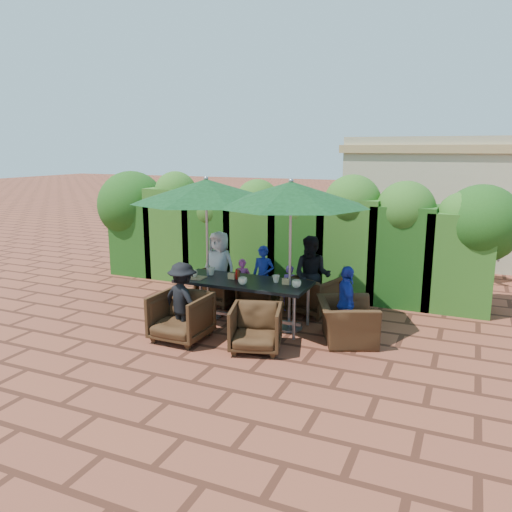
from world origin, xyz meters
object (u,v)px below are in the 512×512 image
at_px(chair_near_left, 181,314).
at_px(chair_near_right, 256,326).
at_px(umbrella_right, 291,194).
at_px(chair_end_right, 347,315).
at_px(chair_far_right, 314,293).
at_px(umbrella_left, 206,191).
at_px(dining_table, 243,285).
at_px(chair_far_left, 221,284).
at_px(chair_far_mid, 258,290).

xyz_separation_m(chair_near_left, chair_near_right, (1.22, 0.09, -0.04)).
bearing_deg(umbrella_right, chair_end_right, -9.04).
xyz_separation_m(chair_far_right, chair_near_right, (-0.29, -1.95, -0.01)).
bearing_deg(umbrella_left, umbrella_right, -0.20).
bearing_deg(chair_near_right, dining_table, 107.57).
xyz_separation_m(dining_table, chair_end_right, (1.78, -0.08, -0.25)).
relative_size(chair_far_left, chair_end_right, 0.78).
height_order(umbrella_left, chair_far_mid, umbrella_left).
distance_m(chair_far_left, chair_far_mid, 0.77).
relative_size(dining_table, chair_near_left, 2.75).
distance_m(chair_far_mid, chair_near_left, 1.96).
xyz_separation_m(chair_far_mid, chair_near_right, (0.75, -1.82, 0.03)).
xyz_separation_m(umbrella_right, chair_far_mid, (-0.89, 0.77, -1.87)).
bearing_deg(dining_table, umbrella_right, 5.31).
xyz_separation_m(dining_table, umbrella_left, (-0.72, 0.08, 1.54)).
bearing_deg(chair_far_mid, chair_far_right, 179.58).
height_order(dining_table, chair_far_mid, dining_table).
height_order(umbrella_right, chair_near_left, umbrella_right).
xyz_separation_m(chair_far_right, chair_near_left, (-1.51, -2.03, 0.03)).
distance_m(umbrella_left, chair_far_left, 2.00).
relative_size(umbrella_right, chair_near_left, 3.06).
bearing_deg(chair_far_left, umbrella_right, 165.71).
relative_size(dining_table, chair_far_right, 2.96).
relative_size(chair_far_left, chair_far_mid, 1.10).
bearing_deg(umbrella_left, chair_near_left, -82.77).
height_order(umbrella_right, chair_end_right, umbrella_right).
bearing_deg(umbrella_right, chair_near_right, -97.79).
relative_size(dining_table, chair_far_left, 2.96).
relative_size(chair_far_left, chair_near_right, 1.02).
xyz_separation_m(chair_far_left, chair_near_left, (0.29, -1.91, 0.03)).
bearing_deg(chair_far_right, chair_near_right, 98.53).
height_order(chair_far_left, chair_end_right, chair_end_right).
relative_size(chair_near_right, chair_end_right, 0.77).
height_order(umbrella_left, chair_near_right, umbrella_left).
xyz_separation_m(dining_table, chair_near_right, (0.65, -0.97, -0.30)).
bearing_deg(chair_end_right, chair_far_right, 15.65).
distance_m(dining_table, chair_far_left, 1.25).
xyz_separation_m(dining_table, umbrella_right, (0.79, 0.07, 1.54)).
height_order(umbrella_left, chair_near_left, umbrella_left).
height_order(chair_far_right, chair_near_left, chair_near_left).
xyz_separation_m(chair_far_right, chair_end_right, (0.85, -1.06, 0.04)).
height_order(chair_far_left, chair_near_left, chair_near_left).
relative_size(chair_far_mid, chair_end_right, 0.71).
xyz_separation_m(dining_table, chair_far_right, (0.94, 0.97, -0.29)).
relative_size(chair_far_mid, chair_far_right, 0.91).
relative_size(chair_far_mid, chair_near_right, 0.93).
relative_size(chair_far_right, chair_end_right, 0.79).
bearing_deg(umbrella_left, chair_near_right, -37.49).
xyz_separation_m(umbrella_right, chair_end_right, (0.99, -0.16, -1.79)).
bearing_deg(chair_near_right, umbrella_left, 126.27).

